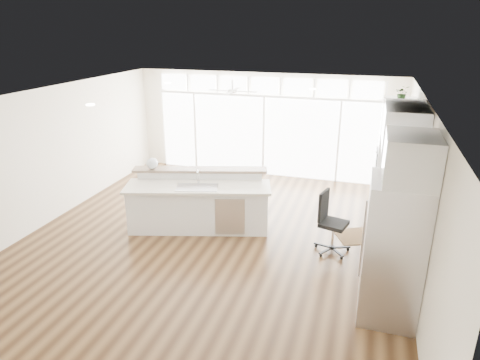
% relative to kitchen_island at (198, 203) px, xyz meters
% --- Properties ---
extents(floor, '(7.00, 8.00, 0.02)m').
position_rel_kitchen_island_xyz_m(floor, '(0.42, -0.35, -0.57)').
color(floor, '#3A2312').
rests_on(floor, ground).
extents(ceiling, '(7.00, 8.00, 0.02)m').
position_rel_kitchen_island_xyz_m(ceiling, '(0.42, -0.35, 2.14)').
color(ceiling, white).
rests_on(ceiling, wall_back).
extents(wall_back, '(7.00, 0.04, 2.70)m').
position_rel_kitchen_island_xyz_m(wall_back, '(0.42, 3.65, 0.79)').
color(wall_back, white).
rests_on(wall_back, floor).
extents(wall_front, '(7.00, 0.04, 2.70)m').
position_rel_kitchen_island_xyz_m(wall_front, '(0.42, -4.35, 0.79)').
color(wall_front, white).
rests_on(wall_front, floor).
extents(wall_left, '(0.04, 8.00, 2.70)m').
position_rel_kitchen_island_xyz_m(wall_left, '(-3.08, -0.35, 0.79)').
color(wall_left, white).
rests_on(wall_left, floor).
extents(wall_right, '(0.04, 8.00, 2.70)m').
position_rel_kitchen_island_xyz_m(wall_right, '(3.92, -0.35, 0.79)').
color(wall_right, white).
rests_on(wall_right, floor).
extents(glass_wall, '(5.80, 0.06, 2.08)m').
position_rel_kitchen_island_xyz_m(glass_wall, '(0.42, 3.59, 0.49)').
color(glass_wall, white).
rests_on(glass_wall, wall_back).
extents(transom_row, '(5.90, 0.06, 0.40)m').
position_rel_kitchen_island_xyz_m(transom_row, '(0.42, 3.59, 1.82)').
color(transom_row, white).
rests_on(transom_row, wall_back).
extents(desk_window, '(0.04, 0.85, 0.85)m').
position_rel_kitchen_island_xyz_m(desk_window, '(3.88, -0.05, 0.99)').
color(desk_window, white).
rests_on(desk_window, wall_right).
extents(ceiling_fan, '(1.16, 1.16, 0.32)m').
position_rel_kitchen_island_xyz_m(ceiling_fan, '(-0.08, 2.45, 1.92)').
color(ceiling_fan, white).
rests_on(ceiling_fan, ceiling).
extents(recessed_lights, '(3.40, 3.00, 0.02)m').
position_rel_kitchen_island_xyz_m(recessed_lights, '(0.42, -0.15, 2.12)').
color(recessed_lights, '#F1E8CD').
rests_on(recessed_lights, ceiling).
extents(oven_cabinet, '(0.64, 1.20, 2.50)m').
position_rel_kitchen_island_xyz_m(oven_cabinet, '(3.59, 1.45, 0.69)').
color(oven_cabinet, white).
rests_on(oven_cabinet, floor).
extents(desk_nook, '(0.72, 1.30, 0.76)m').
position_rel_kitchen_island_xyz_m(desk_nook, '(3.55, -0.05, -0.18)').
color(desk_nook, white).
rests_on(desk_nook, floor).
extents(upper_cabinets, '(0.64, 1.30, 0.64)m').
position_rel_kitchen_island_xyz_m(upper_cabinets, '(3.59, -0.05, 1.79)').
color(upper_cabinets, white).
rests_on(upper_cabinets, wall_right).
extents(refrigerator, '(0.76, 0.90, 2.00)m').
position_rel_kitchen_island_xyz_m(refrigerator, '(3.53, -1.70, 0.44)').
color(refrigerator, '#BBBBC0').
rests_on(refrigerator, floor).
extents(fridge_cabinet, '(0.64, 0.90, 0.60)m').
position_rel_kitchen_island_xyz_m(fridge_cabinet, '(3.59, -1.70, 1.74)').
color(fridge_cabinet, white).
rests_on(fridge_cabinet, wall_right).
extents(framed_photos, '(0.06, 0.22, 0.80)m').
position_rel_kitchen_island_xyz_m(framed_photos, '(3.88, 0.57, 0.84)').
color(framed_photos, black).
rests_on(framed_photos, wall_right).
extents(kitchen_island, '(2.99, 1.79, 1.12)m').
position_rel_kitchen_island_xyz_m(kitchen_island, '(0.00, 0.00, 0.00)').
color(kitchen_island, white).
rests_on(kitchen_island, floor).
extents(rug, '(1.14, 1.01, 0.01)m').
position_rel_kitchen_island_xyz_m(rug, '(3.12, 0.61, -0.55)').
color(rug, '#311E0F').
rests_on(rug, floor).
extents(office_chair, '(0.70, 0.67, 1.12)m').
position_rel_kitchen_island_xyz_m(office_chair, '(2.63, -0.16, 0.00)').
color(office_chair, black).
rests_on(office_chair, floor).
extents(fishbowl, '(0.29, 0.29, 0.23)m').
position_rel_kitchen_island_xyz_m(fishbowl, '(-1.02, 0.12, 0.67)').
color(fishbowl, silver).
rests_on(fishbowl, kitchen_island).
extents(monitor, '(0.17, 0.51, 0.42)m').
position_rel_kitchen_island_xyz_m(monitor, '(3.47, -0.05, 0.41)').
color(monitor, black).
rests_on(monitor, desk_nook).
extents(keyboard, '(0.15, 0.33, 0.02)m').
position_rel_kitchen_island_xyz_m(keyboard, '(3.30, -0.05, 0.21)').
color(keyboard, silver).
rests_on(keyboard, desk_nook).
extents(potted_plant, '(0.26, 0.28, 0.22)m').
position_rel_kitchen_island_xyz_m(potted_plant, '(3.59, 1.45, 2.05)').
color(potted_plant, '#2C5323').
rests_on(potted_plant, oven_cabinet).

